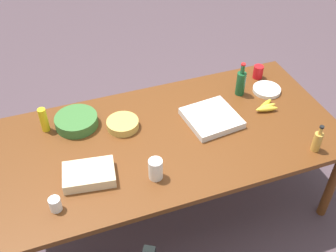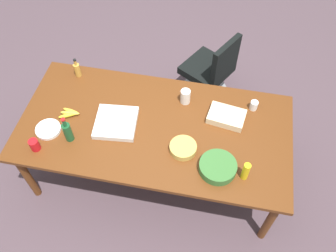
{
  "view_description": "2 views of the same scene",
  "coord_description": "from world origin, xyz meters",
  "views": [
    {
      "loc": [
        -0.73,
        -1.97,
        2.69
      ],
      "look_at": [
        -0.01,
        0.02,
        0.83
      ],
      "focal_mm": 43.31,
      "sensor_mm": 36.0,
      "label": 1
    },
    {
      "loc": [
        -0.48,
        1.81,
        3.31
      ],
      "look_at": [
        -0.13,
        0.02,
        0.83
      ],
      "focal_mm": 38.2,
      "sensor_mm": 36.0,
      "label": 2
    }
  ],
  "objects": [
    {
      "name": "ground_plane",
      "position": [
        0.0,
        0.0,
        0.0
      ],
      "size": [
        10.0,
        10.0,
        0.0
      ],
      "primitive_type": "plane",
      "color": "#523F47"
    },
    {
      "name": "conference_table",
      "position": [
        0.0,
        0.0,
        0.7
      ],
      "size": [
        2.41,
        1.19,
        0.76
      ],
      "color": "#603113",
      "rests_on": "ground"
    },
    {
      "name": "office_chair",
      "position": [
        -0.39,
        -1.14,
        0.34
      ],
      "size": [
        0.65,
        0.65,
        0.89
      ],
      "color": "gray",
      "rests_on": "ground"
    },
    {
      "name": "pizza_box",
      "position": [
        0.34,
        0.05,
        0.79
      ],
      "size": [
        0.4,
        0.4,
        0.05
      ],
      "primitive_type": "cube",
      "rotation": [
        0.0,
        0.0,
        0.1
      ],
      "color": "silver",
      "rests_on": "conference_table"
    },
    {
      "name": "paper_cup",
      "position": [
        -0.85,
        -0.38,
        0.81
      ],
      "size": [
        0.08,
        0.08,
        0.09
      ],
      "primitive_type": "cylinder",
      "rotation": [
        0.0,
        0.0,
        0.21
      ],
      "color": "white",
      "rests_on": "conference_table"
    },
    {
      "name": "mayo_jar",
      "position": [
        -0.22,
        -0.34,
        0.83
      ],
      "size": [
        0.1,
        0.1,
        0.14
      ],
      "primitive_type": "cylinder",
      "rotation": [
        0.0,
        0.0,
        0.11
      ],
      "color": "white",
      "rests_on": "conference_table"
    },
    {
      "name": "wine_bottle",
      "position": [
        0.68,
        0.27,
        0.87
      ],
      "size": [
        0.07,
        0.07,
        0.28
      ],
      "color": "#195129",
      "rests_on": "conference_table"
    },
    {
      "name": "paper_plate_stack",
      "position": [
        0.9,
        0.23,
        0.78
      ],
      "size": [
        0.22,
        0.22,
        0.03
      ],
      "primitive_type": "cylinder",
      "rotation": [
        0.0,
        0.0,
        0.01
      ],
      "color": "white",
      "rests_on": "conference_table"
    },
    {
      "name": "banana_bunch",
      "position": [
        0.78,
        0.02,
        0.79
      ],
      "size": [
        0.18,
        0.14,
        0.04
      ],
      "color": "yellow",
      "rests_on": "conference_table"
    },
    {
      "name": "salad_bowl",
      "position": [
        -0.6,
        0.33,
        0.8
      ],
      "size": [
        0.35,
        0.35,
        0.08
      ],
      "primitive_type": "cylinder",
      "rotation": [
        0.0,
        0.0,
        0.17
      ],
      "color": "#3A7032",
      "rests_on": "conference_table"
    },
    {
      "name": "dressing_bottle",
      "position": [
        0.87,
        -0.47,
        0.84
      ],
      "size": [
        0.07,
        0.07,
        0.21
      ],
      "color": "gold",
      "rests_on": "conference_table"
    },
    {
      "name": "mustard_bottle",
      "position": [
        -0.81,
        0.35,
        0.85
      ],
      "size": [
        0.06,
        0.06,
        0.19
      ],
      "primitive_type": "cylinder",
      "rotation": [
        0.0,
        0.0,
        -0.06
      ],
      "color": "yellow",
      "rests_on": "conference_table"
    },
    {
      "name": "chip_bowl",
      "position": [
        -0.29,
        0.19,
        0.79
      ],
      "size": [
        0.23,
        0.23,
        0.06
      ],
      "primitive_type": "cylinder",
      "rotation": [
        0.0,
        0.0,
        -0.02
      ],
      "color": "gold",
      "rests_on": "conference_table"
    },
    {
      "name": "red_solo_cup",
      "position": [
        0.93,
        0.42,
        0.82
      ],
      "size": [
        0.1,
        0.1,
        0.11
      ],
      "primitive_type": "cylinder",
      "rotation": [
        0.0,
        0.0,
        -0.29
      ],
      "color": "red",
      "rests_on": "conference_table"
    },
    {
      "name": "sheet_cake",
      "position": [
        -0.61,
        -0.21,
        0.8
      ],
      "size": [
        0.35,
        0.26,
        0.07
      ],
      "primitive_type": "cube",
      "rotation": [
        0.0,
        0.0,
        -0.15
      ],
      "color": "beige",
      "rests_on": "conference_table"
    }
  ]
}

